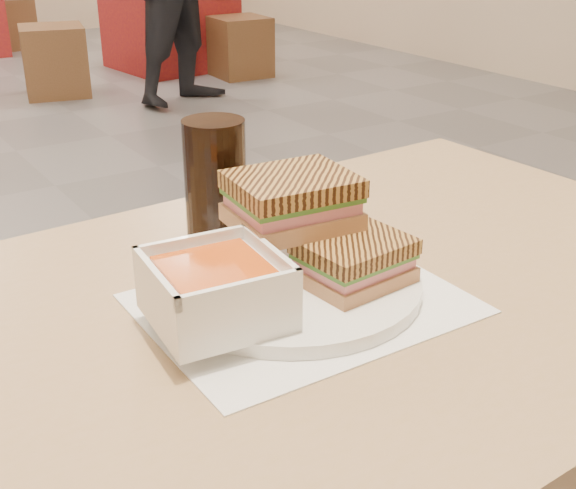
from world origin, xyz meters
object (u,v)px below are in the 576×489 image
bg_table_1 (170,22)px  panini_lower (354,260)px  main_table (287,387)px  bg_chair_2r (9,24)px  soup_bowl (216,292)px  bg_chair_1l (55,61)px  bg_chair_1r (240,47)px  cola_glass (216,185)px  plate (291,284)px

bg_table_1 → panini_lower: bearing=-112.8°
main_table → bg_chair_2r: bearing=78.4°
soup_bowl → bg_chair_1l: size_ratio=0.30×
soup_bowl → bg_table_1: 5.27m
main_table → bg_chair_2r: 6.42m
main_table → bg_chair_1r: main_table is taller
soup_bowl → bg_chair_1l: 4.55m
main_table → bg_chair_1r: bearing=60.7°
bg_chair_1l → bg_chair_2r: size_ratio=1.14×
bg_table_1 → soup_bowl: bearing=-114.5°
bg_table_1 → main_table: bearing=-113.7°
soup_bowl → bg_table_1: bearing=65.5°
soup_bowl → bg_chair_1r: soup_bowl is taller
main_table → bg_chair_1r: (2.36, 4.20, -0.43)m
bg_chair_1r → soup_bowl: bearing=-120.2°
panini_lower → bg_chair_1r: bearing=61.5°
main_table → bg_chair_1l: main_table is taller
soup_bowl → cola_glass: 0.22m
bg_table_1 → bg_chair_2r: bearing=117.7°
panini_lower → bg_chair_2r: bearing=79.1°
panini_lower → bg_chair_1l: panini_lower is taller
plate → panini_lower: (0.05, -0.04, 0.03)m
main_table → cola_glass: bearing=87.4°
bg_table_1 → bg_chair_1r: size_ratio=2.05×
bg_chair_1r → bg_chair_2r: (-1.07, 2.07, -0.00)m
bg_chair_2r → panini_lower: bearing=-100.9°
cola_glass → bg_chair_2r: bearing=78.1°
panini_lower → cola_glass: cola_glass is taller
main_table → bg_chair_1l: 4.49m
plate → bg_chair_1r: bearing=60.7°
bg_chair_1r → main_table: bearing=-119.3°
plate → bg_chair_2r: size_ratio=0.71×
panini_lower → bg_chair_1r: (2.29, 4.23, -0.59)m
bg_table_1 → bg_chair_1l: bearing=-157.9°
main_table → plate: bearing=44.3°
cola_glass → bg_chair_1l: bearing=75.7°
cola_glass → bg_table_1: size_ratio=0.19×
plate → bg_chair_1r: plate is taller
main_table → plate: 0.13m
plate → bg_chair_1l: plate is taller
main_table → bg_chair_1l: (1.07, 4.35, -0.42)m
bg_chair_1r → bg_chair_2r: bg_chair_1r is taller
cola_glass → plate: bearing=-87.3°
bg_chair_1l → bg_chair_1r: bearing=-6.3°
bg_table_1 → bg_chair_1l: (-1.02, -0.41, -0.12)m
bg_chair_1r → panini_lower: bearing=-118.5°
panini_lower → bg_chair_1l: (1.00, 4.37, -0.57)m
plate → soup_bowl: 0.12m
bg_chair_2r → plate: bearing=-101.5°
main_table → plate: (0.02, 0.01, 0.12)m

